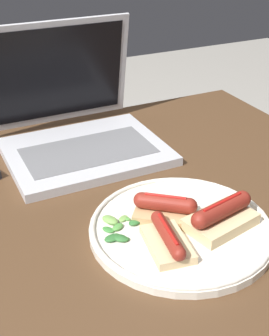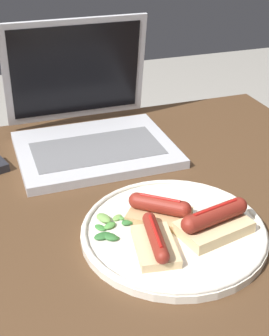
{
  "view_description": "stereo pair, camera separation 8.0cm",
  "coord_description": "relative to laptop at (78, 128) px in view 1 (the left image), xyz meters",
  "views": [
    {
      "loc": [
        -0.24,
        -0.65,
        1.16
      ],
      "look_at": [
        0.06,
        -0.02,
        0.77
      ],
      "focal_mm": 50.0,
      "sensor_mm": 36.0,
      "label": 1
    },
    {
      "loc": [
        -0.17,
        -0.68,
        1.16
      ],
      "look_at": [
        0.06,
        -0.02,
        0.77
      ],
      "focal_mm": 50.0,
      "sensor_mm": 36.0,
      "label": 2
    }
  ],
  "objects": [
    {
      "name": "sausage_toast_middle",
      "position": [
        -0.0,
        -0.39,
        -0.02
      ],
      "size": [
        0.07,
        0.11,
        0.04
      ],
      "rotation": [
        0.0,
        0.0,
        1.41
      ],
      "color": "#D6B784",
      "rests_on": "plate"
    },
    {
      "name": "salad_pile",
      "position": [
        -0.05,
        -0.32,
        -0.03
      ],
      "size": [
        0.08,
        0.08,
        0.01
      ],
      "color": "#4C8E3D",
      "rests_on": "plate"
    },
    {
      "name": "laptop",
      "position": [
        0.0,
        0.0,
        0.0
      ],
      "size": [
        0.32,
        0.29,
        0.25
      ],
      "color": "#B7B7BC",
      "rests_on": "desk"
    },
    {
      "name": "sausage_toast_left",
      "position": [
        0.03,
        -0.32,
        -0.02
      ],
      "size": [
        0.11,
        0.11,
        0.04
      ],
      "rotation": [
        0.0,
        0.0,
        2.47
      ],
      "color": "tan",
      "rests_on": "plate"
    },
    {
      "name": "sausage_toast_right",
      "position": [
        0.1,
        -0.38,
        -0.01
      ],
      "size": [
        0.12,
        0.09,
        0.05
      ],
      "rotation": [
        0.0,
        0.0,
        3.35
      ],
      "color": "#D6B784",
      "rests_on": "plate"
    },
    {
      "name": "desk",
      "position": [
        -0.04,
        -0.21,
        -0.12
      ],
      "size": [
        1.05,
        0.74,
        0.71
      ],
      "color": "#4C331E",
      "rests_on": "ground_plane"
    },
    {
      "name": "plate",
      "position": [
        0.04,
        -0.35,
        -0.04
      ],
      "size": [
        0.29,
        0.29,
        0.02
      ],
      "color": "silver",
      "rests_on": "desk"
    }
  ]
}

